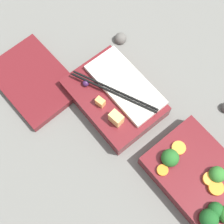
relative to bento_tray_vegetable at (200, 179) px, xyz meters
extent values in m
plane|color=slate|center=(0.13, 0.01, -0.02)|extent=(3.00, 3.00, 0.00)
cube|color=maroon|center=(0.00, 0.00, 0.00)|extent=(0.22, 0.16, 0.04)
sphere|color=#2D7028|center=(-0.01, -0.02, 0.03)|extent=(0.03, 0.03, 0.03)
sphere|color=#19511E|center=(-0.06, 0.03, 0.02)|extent=(0.03, 0.03, 0.03)
sphere|color=#236023|center=(0.07, 0.03, 0.03)|extent=(0.04, 0.04, 0.04)
sphere|color=#19511E|center=(-0.06, 0.05, 0.03)|extent=(0.04, 0.04, 0.04)
cylinder|color=orange|center=(0.08, -0.01, 0.02)|extent=(0.04, 0.04, 0.01)
cylinder|color=orange|center=(-0.01, -0.01, 0.02)|extent=(0.03, 0.03, 0.01)
cylinder|color=orange|center=(0.06, 0.05, 0.02)|extent=(0.03, 0.03, 0.01)
cylinder|color=orange|center=(-0.03, -0.01, 0.02)|extent=(0.03, 0.03, 0.01)
cube|color=maroon|center=(0.26, 0.02, 0.00)|extent=(0.22, 0.16, 0.04)
cube|color=silver|center=(0.26, -0.01, 0.02)|extent=(0.19, 0.09, 0.01)
cube|color=#EAB266|center=(0.21, 0.06, 0.03)|extent=(0.03, 0.02, 0.03)
cube|color=#F4A356|center=(0.26, 0.06, 0.03)|extent=(0.02, 0.02, 0.02)
sphere|color=#381942|center=(0.32, 0.05, 0.02)|extent=(0.02, 0.02, 0.02)
cylinder|color=black|center=(0.26, 0.02, 0.03)|extent=(0.20, 0.09, 0.01)
cylinder|color=black|center=(0.26, 0.02, 0.03)|extent=(0.20, 0.09, 0.01)
cube|color=maroon|center=(0.43, 0.14, -0.02)|extent=(0.22, 0.16, 0.02)
sphere|color=#595651|center=(0.39, -0.10, -0.02)|extent=(0.03, 0.03, 0.03)
camera|label=1|loc=(0.03, 0.22, 0.66)|focal=50.00mm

